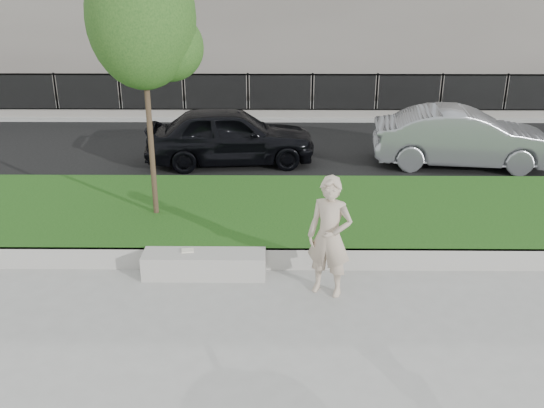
{
  "coord_description": "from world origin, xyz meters",
  "views": [
    {
      "loc": [
        0.4,
        -8.61,
        5.16
      ],
      "look_at": [
        0.32,
        1.2,
        1.2
      ],
      "focal_mm": 40.0,
      "sensor_mm": 36.0,
      "label": 1
    }
  ],
  "objects_px": {
    "car_silver": "(463,138)",
    "stone_bench": "(204,264)",
    "book": "(188,250)",
    "man": "(330,237)",
    "young_tree": "(146,23)",
    "car_dark": "(230,135)"
  },
  "relations": [
    {
      "from": "stone_bench",
      "to": "book",
      "type": "distance_m",
      "value": 0.38
    },
    {
      "from": "stone_bench",
      "to": "man",
      "type": "height_order",
      "value": "man"
    },
    {
      "from": "stone_bench",
      "to": "man",
      "type": "distance_m",
      "value": 2.33
    },
    {
      "from": "book",
      "to": "car_dark",
      "type": "xyz_separation_m",
      "value": [
        0.3,
        6.2,
        0.36
      ]
    },
    {
      "from": "man",
      "to": "car_dark",
      "type": "distance_m",
      "value": 7.15
    },
    {
      "from": "book",
      "to": "car_dark",
      "type": "relative_size",
      "value": 0.05
    },
    {
      "from": "book",
      "to": "car_dark",
      "type": "height_order",
      "value": "car_dark"
    },
    {
      "from": "young_tree",
      "to": "car_silver",
      "type": "relative_size",
      "value": 1.1
    },
    {
      "from": "car_silver",
      "to": "stone_bench",
      "type": "bearing_deg",
      "value": 140.49
    },
    {
      "from": "book",
      "to": "man",
      "type": "bearing_deg",
      "value": -24.15
    },
    {
      "from": "book",
      "to": "young_tree",
      "type": "distance_m",
      "value": 4.18
    },
    {
      "from": "stone_bench",
      "to": "book",
      "type": "bearing_deg",
      "value": 165.59
    },
    {
      "from": "man",
      "to": "book",
      "type": "xyz_separation_m",
      "value": [
        -2.41,
        0.63,
        -0.57
      ]
    },
    {
      "from": "stone_bench",
      "to": "car_silver",
      "type": "height_order",
      "value": "car_silver"
    },
    {
      "from": "book",
      "to": "car_dark",
      "type": "bearing_deg",
      "value": 77.6
    },
    {
      "from": "young_tree",
      "to": "car_dark",
      "type": "relative_size",
      "value": 1.13
    },
    {
      "from": "book",
      "to": "car_silver",
      "type": "xyz_separation_m",
      "value": [
        6.46,
        6.03,
        0.36
      ]
    },
    {
      "from": "car_dark",
      "to": "young_tree",
      "type": "bearing_deg",
      "value": 159.92
    },
    {
      "from": "man",
      "to": "book",
      "type": "height_order",
      "value": "man"
    },
    {
      "from": "man",
      "to": "book",
      "type": "distance_m",
      "value": 2.55
    },
    {
      "from": "man",
      "to": "book",
      "type": "relative_size",
      "value": 9.67
    },
    {
      "from": "man",
      "to": "car_dark",
      "type": "bearing_deg",
      "value": 130.61
    }
  ]
}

